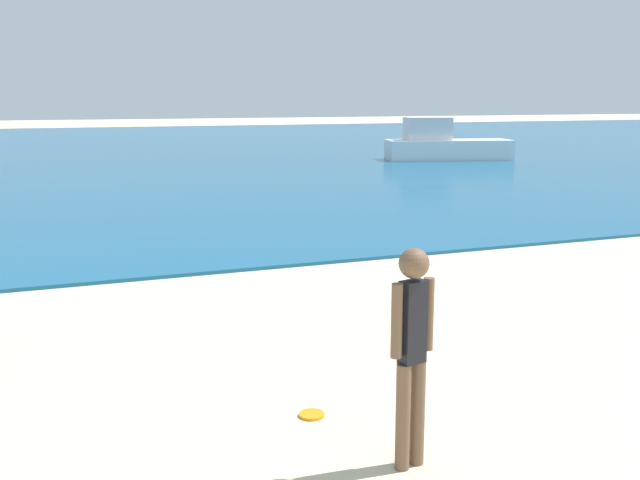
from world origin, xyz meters
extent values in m
cube|color=#14567F|center=(0.00, 42.98, 0.03)|extent=(160.00, 60.00, 0.06)
cylinder|color=brown|center=(-1.12, 6.39, 0.41)|extent=(0.11, 0.11, 0.83)
cylinder|color=brown|center=(-0.98, 6.42, 0.41)|extent=(0.11, 0.11, 0.83)
cube|color=black|center=(-1.05, 6.40, 1.14)|extent=(0.21, 0.16, 0.62)
sphere|color=brown|center=(-1.05, 6.40, 1.57)|extent=(0.22, 0.22, 0.22)
cylinder|color=brown|center=(-1.20, 6.37, 1.17)|extent=(0.08, 0.08, 0.55)
cylinder|color=brown|center=(-0.90, 6.44, 1.17)|extent=(0.08, 0.08, 0.55)
cylinder|color=orange|center=(-1.42, 7.50, 0.01)|extent=(0.23, 0.23, 0.03)
cube|color=white|center=(13.71, 29.97, 0.49)|extent=(5.67, 3.08, 0.87)
cube|color=silver|center=(12.77, 30.22, 1.41)|extent=(2.20, 1.68, 0.97)
camera|label=1|loc=(-3.59, 1.86, 2.74)|focal=41.43mm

